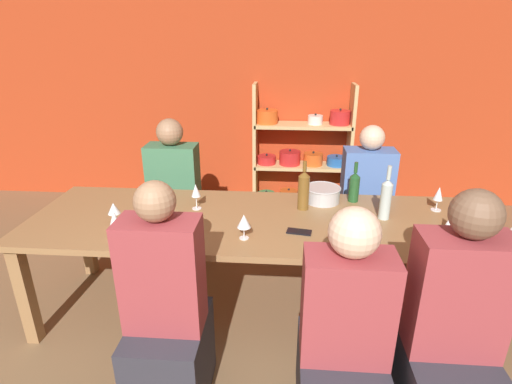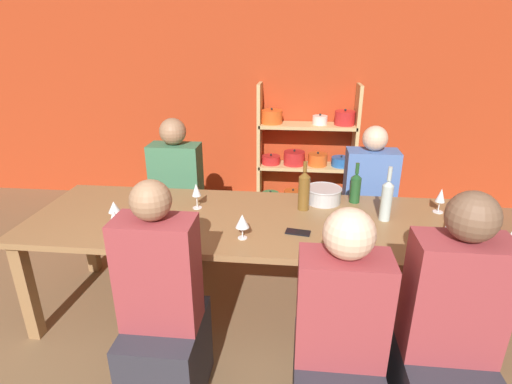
{
  "view_description": "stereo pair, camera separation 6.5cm",
  "coord_description": "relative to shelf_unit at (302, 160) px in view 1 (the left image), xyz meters",
  "views": [
    {
      "loc": [
        0.36,
        -0.68,
        1.87
      ],
      "look_at": [
        0.17,
        1.78,
        0.89
      ],
      "focal_mm": 28.0,
      "sensor_mm": 36.0,
      "label": 1
    },
    {
      "loc": [
        0.42,
        -0.68,
        1.87
      ],
      "look_at": [
        0.17,
        1.78,
        0.89
      ],
      "focal_mm": 28.0,
      "sensor_mm": 36.0,
      "label": 2
    }
  ],
  "objects": [
    {
      "name": "wall_back_red",
      "position": [
        -0.54,
        0.2,
        0.8
      ],
      "size": [
        8.8,
        0.06,
        2.7
      ],
      "color": "#B23819",
      "rests_on": "ground_plane"
    },
    {
      "name": "shelf_unit",
      "position": [
        0.0,
        0.0,
        0.0
      ],
      "size": [
        1.08,
        0.3,
        1.38
      ],
      "color": "tan",
      "rests_on": "ground_plane"
    },
    {
      "name": "dining_table",
      "position": [
        -0.37,
        -1.95,
        0.11
      ],
      "size": [
        2.97,
        0.97,
        0.74
      ],
      "color": "olive",
      "rests_on": "ground_plane"
    },
    {
      "name": "mixing_bowl",
      "position": [
        0.09,
        -1.62,
        0.24
      ],
      "size": [
        0.26,
        0.26,
        0.11
      ],
      "color": "#B7BABC",
      "rests_on": "dining_table"
    },
    {
      "name": "wine_bottle_green",
      "position": [
        -0.05,
        -1.76,
        0.32
      ],
      "size": [
        0.08,
        0.08,
        0.34
      ],
      "color": "brown",
      "rests_on": "dining_table"
    },
    {
      "name": "wine_bottle_dark",
      "position": [
        0.32,
        -1.6,
        0.3
      ],
      "size": [
        0.07,
        0.07,
        0.29
      ],
      "color": "#1E4C23",
      "rests_on": "dining_table"
    },
    {
      "name": "wine_bottle_amber",
      "position": [
        0.47,
        -1.88,
        0.33
      ],
      "size": [
        0.07,
        0.07,
        0.36
      ],
      "color": "#B2C6C1",
      "rests_on": "dining_table"
    },
    {
      "name": "wine_glass_white_a",
      "position": [
        -0.41,
        -2.22,
        0.29
      ],
      "size": [
        0.08,
        0.08,
        0.15
      ],
      "color": "white",
      "rests_on": "dining_table"
    },
    {
      "name": "wine_glass_red_a",
      "position": [
        -0.79,
        -1.82,
        0.31
      ],
      "size": [
        0.06,
        0.06,
        0.18
      ],
      "color": "white",
      "rests_on": "dining_table"
    },
    {
      "name": "wine_glass_white_b",
      "position": [
        0.85,
        -2.09,
        0.32
      ],
      "size": [
        0.08,
        0.08,
        0.19
      ],
      "color": "white",
      "rests_on": "dining_table"
    },
    {
      "name": "wine_glass_white_c",
      "position": [
        0.86,
        -1.72,
        0.3
      ],
      "size": [
        0.07,
        0.07,
        0.17
      ],
      "color": "white",
      "rests_on": "dining_table"
    },
    {
      "name": "wine_glass_white_d",
      "position": [
        -1.17,
        -2.27,
        0.3
      ],
      "size": [
        0.07,
        0.07,
        0.18
      ],
      "color": "white",
      "rests_on": "dining_table"
    },
    {
      "name": "wine_glass_empty_a",
      "position": [
        0.73,
        -2.25,
        0.32
      ],
      "size": [
        0.07,
        0.07,
        0.18
      ],
      "color": "white",
      "rests_on": "dining_table"
    },
    {
      "name": "wine_glass_white_e",
      "position": [
        -1.23,
        -2.13,
        0.31
      ],
      "size": [
        0.08,
        0.08,
        0.16
      ],
      "color": "white",
      "rests_on": "dining_table"
    },
    {
      "name": "wine_glass_white_f",
      "position": [
        1.03,
        -2.32,
        0.3
      ],
      "size": [
        0.07,
        0.07,
        0.18
      ],
      "color": "white",
      "rests_on": "dining_table"
    },
    {
      "name": "wine_glass_white_g",
      "position": [
        -0.94,
        -2.25,
        0.29
      ],
      "size": [
        0.07,
        0.07,
        0.15
      ],
      "color": "white",
      "rests_on": "dining_table"
    },
    {
      "name": "wine_glass_white_h",
      "position": [
        0.66,
        -2.31,
        0.3
      ],
      "size": [
        0.06,
        0.06,
        0.16
      ],
      "color": "white",
      "rests_on": "dining_table"
    },
    {
      "name": "wine_glass_white_i",
      "position": [
        0.93,
        -2.22,
        0.3
      ],
      "size": [
        0.07,
        0.07,
        0.17
      ],
      "color": "white",
      "rests_on": "dining_table"
    },
    {
      "name": "cell_phone",
      "position": [
        -0.09,
        -2.12,
        0.19
      ],
      "size": [
        0.16,
        0.09,
        0.01
      ],
      "color": "black",
      "rests_on": "dining_table"
    },
    {
      "name": "person_near_a",
      "position": [
        -0.76,
        -2.71,
        -0.09
      ],
      "size": [
        0.39,
        0.48,
        1.26
      ],
      "color": "#2D2D38",
      "rests_on": "ground_plane"
    },
    {
      "name": "person_far_a",
      "position": [
        -1.16,
        -1.09,
        -0.11
      ],
      "size": [
        0.43,
        0.54,
        1.21
      ],
      "rotation": [
        0.0,
        0.0,
        3.14
      ],
      "color": "#2D2D38",
      "rests_on": "ground_plane"
    },
    {
      "name": "person_near_b",
      "position": [
        0.61,
        -2.76,
        -0.08
      ],
      "size": [
        0.41,
        0.51,
        1.29
      ],
      "color": "#2D2D38",
      "rests_on": "ground_plane"
    },
    {
      "name": "person_far_b",
      "position": [
        0.5,
        -1.15,
        -0.12
      ],
      "size": [
        0.41,
        0.52,
        1.2
      ],
      "rotation": [
        0.0,
        0.0,
        3.14
      ],
      "color": "#2D2D38",
      "rests_on": "ground_plane"
    },
    {
      "name": "person_near_c",
      "position": [
        0.12,
        -2.76,
        -0.11
      ],
      "size": [
        0.42,
        0.52,
        1.19
      ],
      "color": "#2D2D38",
      "rests_on": "ground_plane"
    }
  ]
}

